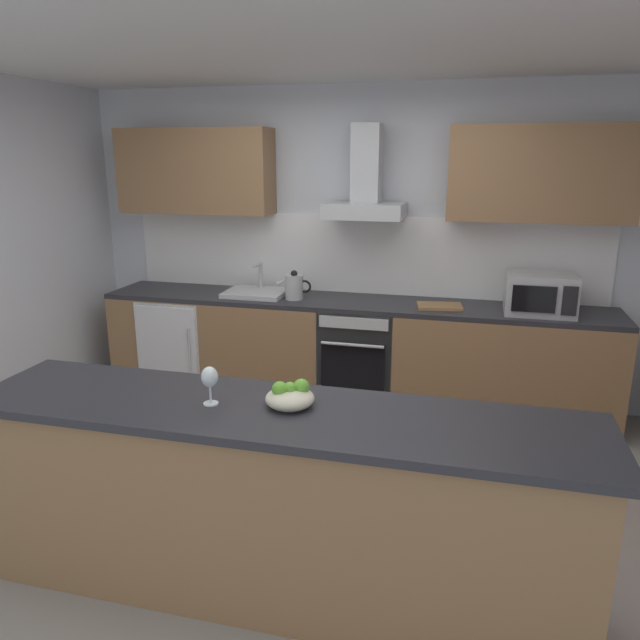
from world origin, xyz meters
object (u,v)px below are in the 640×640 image
object	(u,v)px
refrigerator	(182,343)
fruit_bowl	(290,397)
sink	(256,292)
microwave	(540,294)
range_hood	(366,189)
oven	(360,354)
chopping_board	(440,306)
wine_glass	(210,378)
kettle	(294,286)

from	to	relation	value
refrigerator	fruit_bowl	distance (m)	2.88
refrigerator	sink	bearing A→B (deg)	1.11
microwave	sink	size ratio (longest dim) A/B	1.00
microwave	range_hood	xyz separation A→B (m)	(-1.35, 0.16, 0.74)
oven	chopping_board	size ratio (longest dim) A/B	2.35
refrigerator	chopping_board	distance (m)	2.29
refrigerator	wine_glass	distance (m)	2.77
oven	range_hood	distance (m)	1.33
oven	refrigerator	distance (m)	1.61
microwave	range_hood	world-z (taller)	range_hood
range_hood	fruit_bowl	xyz separation A→B (m)	(0.10, -2.38, -0.78)
wine_glass	chopping_board	world-z (taller)	wine_glass
microwave	range_hood	size ratio (longest dim) A/B	0.69
sink	fruit_bowl	xyz separation A→B (m)	(1.00, -2.26, 0.08)
oven	kettle	size ratio (longest dim) A/B	2.77
oven	sink	size ratio (longest dim) A/B	1.60
wine_glass	fruit_bowl	xyz separation A→B (m)	(0.35, 0.07, -0.08)
range_hood	wine_glass	xyz separation A→B (m)	(-0.25, -2.45, -0.70)
sink	wine_glass	world-z (taller)	sink
kettle	oven	bearing A→B (deg)	3.53
refrigerator	kettle	world-z (taller)	kettle
oven	sink	world-z (taller)	sink
oven	refrigerator	world-z (taller)	oven
microwave	oven	bearing A→B (deg)	178.82
sink	fruit_bowl	size ratio (longest dim) A/B	2.27
chopping_board	microwave	bearing A→B (deg)	-0.33
chopping_board	wine_glass	bearing A→B (deg)	-110.88
fruit_bowl	kettle	bearing A→B (deg)	106.31
range_hood	fruit_bowl	world-z (taller)	range_hood
sink	fruit_bowl	distance (m)	2.47
microwave	chopping_board	xyz separation A→B (m)	(-0.73, 0.00, -0.14)
sink	chopping_board	xyz separation A→B (m)	(1.53, -0.03, -0.02)
wine_glass	chopping_board	xyz separation A→B (m)	(0.88, 2.30, -0.17)
range_hood	fruit_bowl	distance (m)	2.51
refrigerator	chopping_board	world-z (taller)	chopping_board
microwave	fruit_bowl	world-z (taller)	microwave
oven	range_hood	bearing A→B (deg)	90.00
oven	microwave	bearing A→B (deg)	-1.18
microwave	chopping_board	bearing A→B (deg)	179.67
kettle	wine_glass	xyz separation A→B (m)	(0.30, -2.29, 0.08)
sink	kettle	xyz separation A→B (m)	(0.35, -0.04, 0.08)
sink	chopping_board	distance (m)	1.53
refrigerator	range_hood	size ratio (longest dim) A/B	1.18
refrigerator	sink	world-z (taller)	sink
wine_glass	fruit_bowl	bearing A→B (deg)	11.54
microwave	sink	world-z (taller)	microwave
wine_glass	oven	bearing A→B (deg)	83.89
range_hood	microwave	bearing A→B (deg)	-6.63
microwave	kettle	world-z (taller)	microwave
range_hood	oven	bearing A→B (deg)	-90.00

